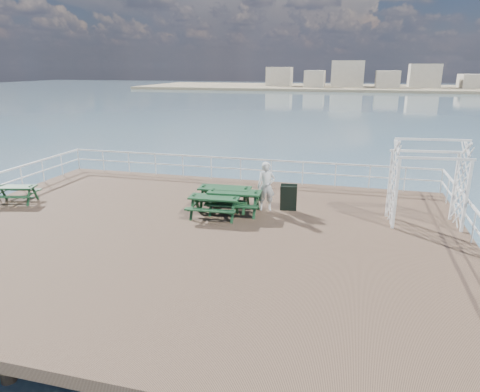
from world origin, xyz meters
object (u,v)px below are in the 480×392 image
(picnic_table_c, at_px, (235,197))
(person, at_px, (266,186))
(picnic_table_b, at_px, (214,202))
(picnic_table_d, at_px, (225,193))
(trellis_arbor, at_px, (427,187))
(picnic_table_a, at_px, (15,191))

(picnic_table_c, relative_size, person, 1.11)
(picnic_table_b, height_order, picnic_table_c, picnic_table_c)
(picnic_table_d, xyz_separation_m, person, (1.55, 0.25, 0.31))
(picnic_table_c, relative_size, trellis_arbor, 0.69)
(picnic_table_a, relative_size, picnic_table_b, 0.97)
(picnic_table_b, relative_size, trellis_arbor, 0.63)
(picnic_table_c, height_order, person, person)
(trellis_arbor, bearing_deg, picnic_table_c, 178.79)
(picnic_table_c, xyz_separation_m, person, (1.06, 0.63, 0.32))
(picnic_table_d, bearing_deg, picnic_table_b, -98.73)
(picnic_table_a, relative_size, picnic_table_d, 0.88)
(picnic_table_c, relative_size, picnic_table_d, 0.99)
(trellis_arbor, distance_m, person, 5.56)
(picnic_table_b, xyz_separation_m, trellis_arbor, (7.19, 1.20, 0.76))
(picnic_table_b, distance_m, picnic_table_c, 0.86)
(picnic_table_a, distance_m, picnic_table_d, 8.42)
(picnic_table_a, distance_m, trellis_arbor, 15.51)
(picnic_table_b, distance_m, person, 2.10)
(picnic_table_d, relative_size, person, 1.12)
(picnic_table_c, height_order, trellis_arbor, trellis_arbor)
(trellis_arbor, bearing_deg, picnic_table_a, 179.87)
(picnic_table_a, height_order, picnic_table_d, picnic_table_d)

